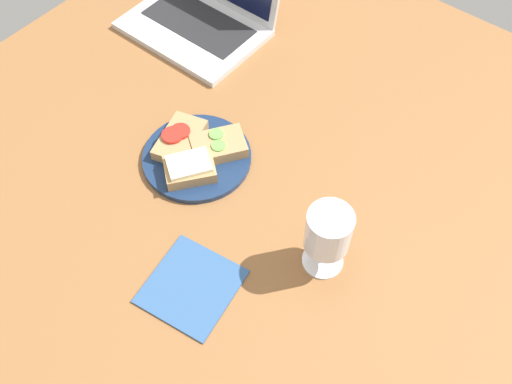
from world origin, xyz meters
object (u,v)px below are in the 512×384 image
sandwich_with_cheese (190,168)px  wine_glass (328,233)px  sandwich_with_cucumber (218,145)px  napkin (191,286)px  sandwich_with_tomato (180,139)px  plate (197,157)px  laptop (205,6)px

sandwich_with_cheese → wine_glass: bearing=1.9°
sandwich_with_cucumber → napkin: sandwich_with_cucumber is taller
sandwich_with_tomato → plate: bearing=-3.1°
sandwich_with_tomato → sandwich_with_cucumber: bearing=26.6°
sandwich_with_tomato → napkin: (22.52, -21.53, -2.34)cm
wine_glass → laptop: 69.23cm
wine_glass → laptop: (-59.09, 35.70, -5.12)cm
sandwich_with_cucumber → sandwich_with_cheese: bearing=-93.3°
laptop → napkin: bearing=-50.5°
napkin → laptop: bearing=129.5°
sandwich_with_cheese → wine_glass: 31.35cm
sandwich_with_cucumber → wine_glass: bearing=-12.9°
wine_glass → laptop: laptop is taller
plate → sandwich_with_cucumber: (2.49, 3.81, 1.95)cm
laptop → wine_glass: bearing=-31.1°
plate → sandwich_with_tomato: (-4.63, 0.25, 1.92)cm
napkin → sandwich_with_cheese: bearing=132.7°
sandwich_with_cheese → napkin: 23.55cm
sandwich_with_tomato → sandwich_with_cheese: sandwich_with_cheese is taller
sandwich_with_cucumber → sandwich_with_cheese: sandwich_with_cheese is taller
plate → sandwich_with_tomato: size_ratio=1.64×
wine_glass → napkin: wine_glass is taller
sandwich_with_cucumber → laptop: 40.90cm
sandwich_with_cheese → laptop: bearing=127.9°
sandwich_with_cucumber → sandwich_with_tomato: size_ratio=0.96×
sandwich_with_cucumber → sandwich_with_tomato: 7.96cm
wine_glass → laptop: bearing=148.9°
plate → laptop: bearing=129.1°
plate → wine_glass: (32.62, -3.08, 9.10)cm
sandwich_with_cucumber → laptop: bearing=135.2°
sandwich_with_cheese → sandwich_with_cucumber: bearing=86.7°
sandwich_with_cucumber → plate: bearing=-123.2°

